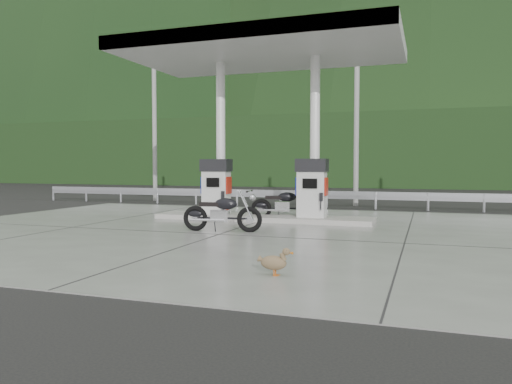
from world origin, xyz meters
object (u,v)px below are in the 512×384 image
(motorcycle_right, at_px, (222,213))
(gas_pump_right, at_px, (312,188))
(gas_pump_left, at_px, (216,187))
(duck, at_px, (274,263))
(motorcycle_left, at_px, (284,205))

(motorcycle_right, bearing_deg, gas_pump_right, 51.75)
(gas_pump_left, xyz_separation_m, duck, (4.28, -7.55, -0.86))
(gas_pump_left, height_order, motorcycle_left, gas_pump_left)
(gas_pump_right, distance_m, duck, 7.67)
(gas_pump_right, bearing_deg, motorcycle_right, -121.17)
(gas_pump_left, relative_size, motorcycle_left, 0.90)
(motorcycle_right, relative_size, duck, 3.78)
(motorcycle_left, bearing_deg, motorcycle_right, -116.77)
(gas_pump_left, height_order, gas_pump_right, same)
(gas_pump_left, xyz_separation_m, motorcycle_left, (2.15, 0.55, -0.58))
(gas_pump_left, relative_size, motorcycle_right, 0.89)
(gas_pump_left, distance_m, motorcycle_right, 3.30)
(motorcycle_left, height_order, motorcycle_right, motorcycle_right)
(gas_pump_right, bearing_deg, gas_pump_left, 180.00)
(motorcycle_left, xyz_separation_m, duck, (2.12, -8.10, -0.28))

